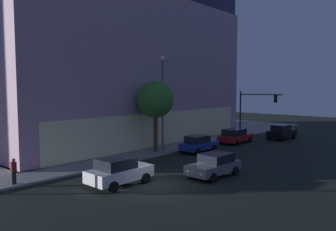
{
  "coord_description": "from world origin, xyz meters",
  "views": [
    {
      "loc": [
        -14.59,
        -14.17,
        6.07
      ],
      "look_at": [
        4.32,
        2.82,
        3.98
      ],
      "focal_mm": 35.16,
      "sensor_mm": 36.0,
      "label": 1
    }
  ],
  "objects": [
    {
      "name": "modern_building",
      "position": [
        10.22,
        19.6,
        8.99
      ],
      "size": [
        30.07,
        21.88,
        18.13
      ],
      "color": "#4C4C51",
      "rests_on": "ground"
    },
    {
      "name": "car_grey",
      "position": [
        4.28,
        -1.55,
        0.8
      ],
      "size": [
        4.24,
        2.23,
        1.56
      ],
      "color": "slate",
      "rests_on": "ground"
    },
    {
      "name": "traffic_light_far_corner",
      "position": [
        22.89,
        5.13,
        3.98
      ],
      "size": [
        0.64,
        5.37,
        5.6
      ],
      "color": "black",
      "rests_on": "sidewalk_corner"
    },
    {
      "name": "car_white",
      "position": [
        -1.53,
        1.75,
        0.88
      ],
      "size": [
        4.2,
        2.24,
        1.75
      ],
      "color": "silver",
      "rests_on": "ground"
    },
    {
      "name": "car_blue",
      "position": [
        10.42,
        4.36,
        0.83
      ],
      "size": [
        4.1,
        2.11,
        1.62
      ],
      "color": "navy",
      "rests_on": "ground"
    },
    {
      "name": "pedestrian_waiting",
      "position": [
        -6.11,
        6.29,
        1.11
      ],
      "size": [
        0.36,
        0.36,
        1.63
      ],
      "color": "black",
      "rests_on": "sidewalk_corner"
    },
    {
      "name": "car_red",
      "position": [
        17.39,
        4.51,
        0.82
      ],
      "size": [
        4.68,
        2.31,
        1.62
      ],
      "color": "maroon",
      "rests_on": "ground"
    },
    {
      "name": "ground_plane",
      "position": [
        0.0,
        0.0,
        0.0
      ],
      "size": [
        120.0,
        120.0,
        0.0
      ],
      "primitive_type": "plane",
      "color": "black"
    },
    {
      "name": "car_black",
      "position": [
        23.64,
        1.82,
        0.88
      ],
      "size": [
        4.48,
        2.21,
        1.75
      ],
      "color": "black",
      "rests_on": "ground"
    },
    {
      "name": "street_lamp_sidewalk",
      "position": [
        7.86,
        6.67,
        5.66
      ],
      "size": [
        0.44,
        0.44,
        8.91
      ],
      "color": "#505050",
      "rests_on": "sidewalk_corner"
    },
    {
      "name": "sidewalk_tree",
      "position": [
        7.43,
        7.19,
        5.02
      ],
      "size": [
        3.45,
        3.45,
        6.64
      ],
      "color": "#4F361E",
      "rests_on": "sidewalk_corner"
    }
  ]
}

